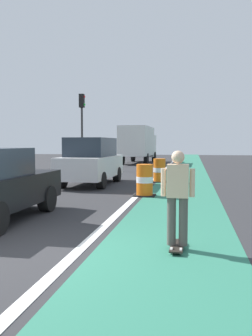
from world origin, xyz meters
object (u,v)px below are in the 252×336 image
Objects in this scene: parked_suv_second at (92,161)px; traffic_barrel_front at (145,181)px; pedestrian_crossing at (78,159)px; skateboarder_on_lane at (178,197)px; traffic_barrel_mid at (159,171)px; traffic_light_corner at (82,118)px; delivery_truck_down_block at (139,143)px.

traffic_barrel_front is (2.74, -2.97, -0.50)m from parked_suv_second.
pedestrian_crossing reaches higher than traffic_barrel_front.
skateboarder_on_lane is 1.55× the size of traffic_barrel_front.
parked_suv_second is 3.25m from traffic_barrel_mid.
traffic_barrel_front is at bearing -62.83° from traffic_light_corner.
skateboarder_on_lane is 9.90m from parked_suv_second.
parked_suv_second reaches higher than pedestrian_crossing.
traffic_light_corner reaches higher than traffic_barrel_mid.
delivery_truck_down_block is (-0.43, 16.73, 0.81)m from parked_suv_second.
delivery_truck_down_block is at bearing 72.97° from traffic_light_corner.
skateboarder_on_lane reaches higher than pedestrian_crossing.
parked_suv_second is at bearing 132.68° from traffic_barrel_front.
skateboarder_on_lane is 10.61m from traffic_barrel_mid.
skateboarder_on_lane is at bearing -67.58° from traffic_light_corner.
traffic_barrel_mid is 0.14× the size of delivery_truck_down_block.
traffic_light_corner reaches higher than traffic_barrel_front.
parked_suv_second is 9.13m from traffic_light_corner.
pedestrian_crossing is at bearing -78.09° from traffic_light_corner.
parked_suv_second is at bearing -66.19° from pedestrian_crossing.
skateboarder_on_lane is 1.05× the size of pedestrian_crossing.
delivery_truck_down_block is 11.39m from pedestrian_crossing.
traffic_barrel_mid is at bearing -37.43° from pedestrian_crossing.
delivery_truck_down_block is at bearing 102.10° from traffic_barrel_mid.
pedestrian_crossing is (-5.19, 8.53, 0.33)m from traffic_barrel_front.
traffic_light_corner is at bearing 110.12° from parked_suv_second.
parked_suv_second is 0.60× the size of delivery_truck_down_block.
traffic_light_corner is (-2.60, -8.48, 1.65)m from delivery_truck_down_block.
traffic_barrel_mid is at bearing 28.10° from parked_suv_second.
traffic_barrel_front is 12.96m from traffic_light_corner.
parked_suv_second is 0.91× the size of traffic_light_corner.
delivery_truck_down_block is at bearing 99.12° from traffic_barrel_front.
parked_suv_second is 16.76m from delivery_truck_down_block.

